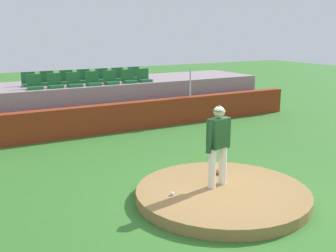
{
  "coord_description": "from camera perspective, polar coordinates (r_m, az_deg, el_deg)",
  "views": [
    {
      "loc": [
        -5.08,
        -6.59,
        3.54
      ],
      "look_at": [
        0.0,
        2.34,
        1.13
      ],
      "focal_mm": 44.23,
      "sensor_mm": 36.0,
      "label": 1
    }
  ],
  "objects": [
    {
      "name": "bleacher_platform",
      "position": [
        16.53,
        -11.32,
        3.3
      ],
      "size": [
        14.6,
        3.01,
        1.54
      ],
      "primitive_type": "cube",
      "color": "gray",
      "rests_on": "ground_plane"
    },
    {
      "name": "stadium_chair_10",
      "position": [
        16.34,
        -11.45,
        6.46
      ],
      "size": [
        0.48,
        0.44,
        0.5
      ],
      "rotation": [
        0.0,
        0.0,
        3.14
      ],
      "color": "#236434",
      "rests_on": "bleacher_platform"
    },
    {
      "name": "stadium_chair_8",
      "position": [
        15.96,
        -16.26,
        6.04
      ],
      "size": [
        0.48,
        0.44,
        0.5
      ],
      "rotation": [
        0.0,
        0.0,
        3.14
      ],
      "color": "#236434",
      "rests_on": "bleacher_platform"
    },
    {
      "name": "pitcher",
      "position": [
        8.81,
        6.95,
        -1.86
      ],
      "size": [
        0.75,
        0.37,
        1.78
      ],
      "rotation": [
        0.0,
        0.0,
        0.24
      ],
      "color": "white",
      "rests_on": "pitchers_mound"
    },
    {
      "name": "stadium_chair_3",
      "position": [
        15.47,
        -10.3,
        6.14
      ],
      "size": [
        0.48,
        0.44,
        0.5
      ],
      "rotation": [
        0.0,
        0.0,
        3.14
      ],
      "color": "#236434",
      "rests_on": "bleacher_platform"
    },
    {
      "name": "pitchers_mound",
      "position": [
        9.0,
        7.48,
        -9.29
      ],
      "size": [
        3.69,
        3.69,
        0.23
      ],
      "primitive_type": "cylinder",
      "color": "olive",
      "rests_on": "ground_plane"
    },
    {
      "name": "baseball",
      "position": [
        8.55,
        0.56,
        -9.29
      ],
      "size": [
        0.07,
        0.07,
        0.07
      ],
      "primitive_type": "sphere",
      "color": "white",
      "rests_on": "pitchers_mound"
    },
    {
      "name": "stadium_chair_5",
      "position": [
        15.99,
        -5.43,
        6.51
      ],
      "size": [
        0.48,
        0.44,
        0.5
      ],
      "rotation": [
        0.0,
        0.0,
        3.14
      ],
      "color": "#236434",
      "rests_on": "bleacher_platform"
    },
    {
      "name": "stadium_chair_1",
      "position": [
        15.09,
        -15.32,
        5.71
      ],
      "size": [
        0.48,
        0.44,
        0.5
      ],
      "rotation": [
        0.0,
        0.0,
        3.14
      ],
      "color": "#236434",
      "rests_on": "bleacher_platform"
    },
    {
      "name": "stadium_chair_12",
      "position": [
        16.79,
        -6.85,
        6.8
      ],
      "size": [
        0.48,
        0.44,
        0.5
      ],
      "rotation": [
        0.0,
        0.0,
        3.14
      ],
      "color": "#236434",
      "rests_on": "bleacher_platform"
    },
    {
      "name": "stadium_chair_13",
      "position": [
        17.12,
        -4.62,
        6.97
      ],
      "size": [
        0.48,
        0.44,
        0.5
      ],
      "rotation": [
        0.0,
        0.0,
        3.14
      ],
      "color": "#236434",
      "rests_on": "bleacher_platform"
    },
    {
      "name": "stadium_chair_7",
      "position": [
        15.79,
        -18.62,
        5.8
      ],
      "size": [
        0.48,
        0.44,
        0.5
      ],
      "rotation": [
        0.0,
        0.0,
        3.14
      ],
      "color": "#236434",
      "rests_on": "bleacher_platform"
    },
    {
      "name": "stadium_chair_11",
      "position": [
        16.56,
        -9.01,
        6.64
      ],
      "size": [
        0.48,
        0.44,
        0.5
      ],
      "rotation": [
        0.0,
        0.0,
        3.14
      ],
      "color": "#236434",
      "rests_on": "bleacher_platform"
    },
    {
      "name": "fielding_glove",
      "position": [
        9.81,
        6.82,
        -6.27
      ],
      "size": [
        0.36,
        0.35,
        0.11
      ],
      "primitive_type": "ellipsoid",
      "rotation": [
        0.0,
        0.0,
        2.44
      ],
      "color": "brown",
      "rests_on": "pitchers_mound"
    },
    {
      "name": "stadium_chair_4",
      "position": [
        15.69,
        -7.9,
        6.33
      ],
      "size": [
        0.48,
        0.44,
        0.5
      ],
      "rotation": [
        0.0,
        0.0,
        3.14
      ],
      "color": "#236434",
      "rests_on": "bleacher_platform"
    },
    {
      "name": "ground_plane",
      "position": [
        9.04,
        7.46,
        -9.96
      ],
      "size": [
        60.0,
        60.0,
        0.0
      ],
      "primitive_type": "plane",
      "color": "#347029"
    },
    {
      "name": "fence_post_right",
      "position": [
        15.9,
        3.09,
        6.09
      ],
      "size": [
        0.06,
        0.06,
        1.14
      ],
      "primitive_type": "cylinder",
      "color": "silver",
      "rests_on": "brick_barrier"
    },
    {
      "name": "stadium_chair_0",
      "position": [
        14.94,
        -17.91,
        5.47
      ],
      "size": [
        0.48,
        0.44,
        0.5
      ],
      "rotation": [
        0.0,
        0.0,
        3.14
      ],
      "color": "#236434",
      "rests_on": "bleacher_platform"
    },
    {
      "name": "stadium_chair_6",
      "position": [
        16.28,
        -3.35,
        6.67
      ],
      "size": [
        0.48,
        0.44,
        0.5
      ],
      "rotation": [
        0.0,
        0.0,
        3.14
      ],
      "color": "#236434",
      "rests_on": "bleacher_platform"
    },
    {
      "name": "stadium_chair_9",
      "position": [
        16.12,
        -13.73,
        6.26
      ],
      "size": [
        0.48,
        0.44,
        0.5
      ],
      "rotation": [
        0.0,
        0.0,
        3.14
      ],
      "color": "#236434",
      "rests_on": "bleacher_platform"
    },
    {
      "name": "stadium_chair_2",
      "position": [
        15.26,
        -12.81,
        5.93
      ],
      "size": [
        0.48,
        0.44,
        0.5
      ],
      "rotation": [
        0.0,
        0.0,
        3.14
      ],
      "color": "#236434",
      "rests_on": "bleacher_platform"
    },
    {
      "name": "brick_barrier",
      "position": [
        14.54,
        -8.5,
        0.99
      ],
      "size": [
        16.03,
        0.4,
        1.0
      ],
      "primitive_type": "cube",
      "color": "maroon",
      "rests_on": "ground_plane"
    }
  ]
}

